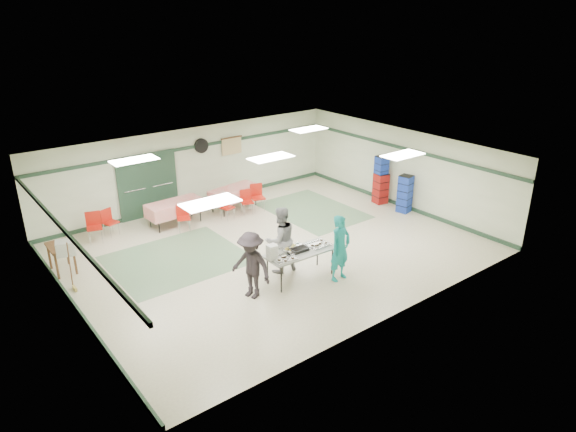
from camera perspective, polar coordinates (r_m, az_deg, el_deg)
floor at (r=14.80m, az=-1.79°, el=-3.52°), size 11.00×11.00×0.00m
ceiling at (r=13.84m, az=-1.92°, el=6.60°), size 11.00×11.00×0.00m
wall_back at (r=17.92m, az=-10.40°, el=5.41°), size 11.00×0.00×11.00m
wall_front at (r=11.24m, az=11.83°, el=-5.13°), size 11.00×0.00×11.00m
wall_left at (r=12.16m, az=-23.36°, el=-4.40°), size 0.00×9.00×9.00m
wall_right at (r=17.87m, az=12.61°, el=5.19°), size 0.00×9.00×9.00m
trim_back at (r=17.70m, az=-10.51°, el=7.55°), size 11.00×0.06×0.10m
baseboard_back at (r=18.30m, az=-10.08°, el=1.52°), size 11.00×0.06×0.12m
trim_left at (r=11.89m, az=-23.73°, el=-1.35°), size 0.06×9.00×0.10m
baseboard_left at (r=12.76m, az=-22.35°, el=-9.57°), size 0.06×9.00×0.12m
trim_right at (r=17.67m, az=12.73°, el=7.34°), size 0.06×9.00×0.10m
baseboard_right at (r=18.26m, az=12.21°, el=1.31°), size 0.06×9.00×0.12m
green_patch_a at (r=14.45m, az=-12.23°, el=-4.71°), size 3.50×3.00×0.01m
green_patch_b at (r=17.47m, az=2.73°, el=0.63°), size 2.50×3.50×0.01m
double_door_left at (r=17.11m, az=-16.73°, el=2.95°), size 0.90×0.06×2.10m
double_door_right at (r=17.45m, az=-13.86°, el=3.62°), size 0.90×0.06×2.10m
door_frame at (r=17.25m, az=-15.27°, el=3.27°), size 2.00×0.03×2.15m
wall_fan at (r=17.81m, az=-9.60°, el=7.70°), size 0.50×0.10×0.50m
scroll_banner at (r=18.44m, az=-6.27°, el=7.73°), size 0.80×0.02×0.60m
serving_table at (r=12.87m, az=1.39°, el=-4.11°), size 1.87×0.81×0.76m
sheet_tray_right at (r=13.18m, az=3.43°, el=-3.22°), size 0.56×0.43×0.02m
sheet_tray_mid at (r=12.92m, az=0.79°, el=-3.73°), size 0.65×0.50×0.02m
sheet_tray_left at (r=12.44m, az=-0.50°, el=-4.81°), size 0.59×0.46×0.02m
baking_pan at (r=12.85m, az=1.26°, el=-3.75°), size 0.45×0.29×0.08m
foam_box_stack at (r=12.40m, az=-1.79°, el=-4.02°), size 0.24×0.22×0.37m
volunteer_teal at (r=12.85m, az=5.82°, el=-3.57°), size 0.67×0.48×1.72m
volunteer_grey at (r=13.16m, az=-0.85°, el=-2.65°), size 0.93×0.76×1.78m
volunteer_dark at (r=12.05m, az=-4.13°, el=-5.48°), size 0.91×1.21×1.66m
dining_table_a at (r=17.50m, az=-6.01°, el=2.55°), size 1.83×1.03×0.77m
dining_table_b at (r=16.53m, az=-12.47°, el=0.93°), size 1.78×0.86×0.77m
chair_a at (r=17.12m, az=-4.65°, el=1.89°), size 0.48×0.48×0.81m
chair_b at (r=16.73m, az=-6.95°, el=1.24°), size 0.43×0.43×0.79m
chair_c at (r=17.33m, az=-3.46°, el=2.42°), size 0.53×0.53×0.92m
chair_d at (r=16.06m, az=-11.58°, el=0.13°), size 0.50×0.50×0.83m
chair_loose_a at (r=16.32m, az=-19.32°, el=-0.37°), size 0.48×0.48×0.82m
chair_loose_b at (r=16.00m, az=-20.77°, el=-0.81°), size 0.52×0.52×0.91m
crate_stack_blue_a at (r=17.55m, az=12.86°, el=2.41°), size 0.47×0.47×1.28m
crate_stack_red at (r=18.23m, az=10.25°, el=3.04°), size 0.49×0.49×1.08m
crate_stack_blue_b at (r=18.16m, az=10.25°, el=3.97°), size 0.42×0.42×1.69m
printer_table at (r=14.48m, az=-23.98°, el=-3.40°), size 0.56×0.86×0.74m
office_printer at (r=13.80m, az=-23.48°, el=-3.25°), size 0.53×0.49×0.35m
broom at (r=13.45m, az=-23.07°, el=-5.06°), size 0.06×0.21×1.27m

